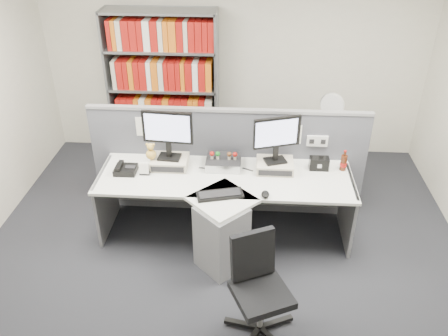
# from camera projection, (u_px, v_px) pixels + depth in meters

# --- Properties ---
(ground) EXTENTS (5.50, 5.50, 0.00)m
(ground) POSITION_uv_depth(u_px,v_px,m) (220.00, 286.00, 4.40)
(ground) COLOR #2B2C32
(ground) RESTS_ON ground
(room_shell) EXTENTS (5.04, 5.54, 2.72)m
(room_shell) POSITION_uv_depth(u_px,v_px,m) (218.00, 114.00, 3.47)
(room_shell) COLOR silver
(room_shell) RESTS_ON ground
(partition) EXTENTS (3.00, 0.08, 1.27)m
(partition) POSITION_uv_depth(u_px,v_px,m) (228.00, 161.00, 5.13)
(partition) COLOR #54565F
(partition) RESTS_ON ground
(desk) EXTENTS (2.60, 1.20, 0.72)m
(desk) POSITION_uv_depth(u_px,v_px,m) (224.00, 210.00, 4.67)
(desk) COLOR white
(desk) RESTS_ON ground
(monitor_riser_left) EXTENTS (0.38, 0.31, 0.10)m
(monitor_riser_left) POSITION_uv_depth(u_px,v_px,m) (170.00, 162.00, 4.86)
(monitor_riser_left) COLOR beige
(monitor_riser_left) RESTS_ON desk
(monitor_riser_right) EXTENTS (0.38, 0.31, 0.10)m
(monitor_riser_right) POSITION_uv_depth(u_px,v_px,m) (275.00, 166.00, 4.80)
(monitor_riser_right) COLOR beige
(monitor_riser_right) RESTS_ON desk
(monitor_left) EXTENTS (0.52, 0.18, 0.53)m
(monitor_left) POSITION_uv_depth(u_px,v_px,m) (168.00, 131.00, 4.68)
(monitor_left) COLOR black
(monitor_left) RESTS_ON monitor_riser_left
(monitor_right) EXTENTS (0.47, 0.22, 0.50)m
(monitor_right) POSITION_uv_depth(u_px,v_px,m) (277.00, 136.00, 4.62)
(monitor_right) COLOR black
(monitor_right) RESTS_ON monitor_riser_right
(desktop_pc) EXTENTS (0.36, 0.32, 0.10)m
(desktop_pc) POSITION_uv_depth(u_px,v_px,m) (224.00, 162.00, 4.87)
(desktop_pc) COLOR black
(desktop_pc) RESTS_ON desk
(figurines) EXTENTS (0.29, 0.05, 0.09)m
(figurines) POSITION_uv_depth(u_px,v_px,m) (223.00, 155.00, 4.80)
(figurines) COLOR beige
(figurines) RESTS_ON desktop_pc
(keyboard) EXTENTS (0.47, 0.27, 0.03)m
(keyboard) POSITION_uv_depth(u_px,v_px,m) (220.00, 195.00, 4.42)
(keyboard) COLOR black
(keyboard) RESTS_ON desk
(mouse) EXTENTS (0.08, 0.12, 0.05)m
(mouse) POSITION_uv_depth(u_px,v_px,m) (265.00, 194.00, 4.40)
(mouse) COLOR black
(mouse) RESTS_ON desk
(desk_phone) EXTENTS (0.22, 0.20, 0.10)m
(desk_phone) POSITION_uv_depth(u_px,v_px,m) (125.00, 169.00, 4.77)
(desk_phone) COLOR black
(desk_phone) RESTS_ON desk
(desk_calendar) EXTENTS (0.11, 0.08, 0.13)m
(desk_calendar) POSITION_uv_depth(u_px,v_px,m) (145.00, 169.00, 4.73)
(desk_calendar) COLOR black
(desk_calendar) RESTS_ON desk
(plush_toy) EXTENTS (0.11, 0.11, 0.19)m
(plush_toy) POSITION_uv_depth(u_px,v_px,m) (151.00, 152.00, 4.78)
(plush_toy) COLOR gold
(plush_toy) RESTS_ON monitor_riser_left
(speaker) EXTENTS (0.20, 0.11, 0.13)m
(speaker) POSITION_uv_depth(u_px,v_px,m) (319.00, 163.00, 4.81)
(speaker) COLOR black
(speaker) RESTS_ON desk
(cola_bottle) EXTENTS (0.07, 0.07, 0.23)m
(cola_bottle) POSITION_uv_depth(u_px,v_px,m) (344.00, 163.00, 4.79)
(cola_bottle) COLOR #3F190A
(cola_bottle) RESTS_ON desk
(shelving_unit) EXTENTS (1.41, 0.40, 2.00)m
(shelving_unit) POSITION_uv_depth(u_px,v_px,m) (164.00, 91.00, 6.02)
(shelving_unit) COLOR slate
(shelving_unit) RESTS_ON ground
(filing_cabinet) EXTENTS (0.45, 0.61, 0.70)m
(filing_cabinet) POSITION_uv_depth(u_px,v_px,m) (326.00, 155.00, 5.85)
(filing_cabinet) COLOR slate
(filing_cabinet) RESTS_ON ground
(desk_fan) EXTENTS (0.27, 0.18, 0.47)m
(desk_fan) POSITION_uv_depth(u_px,v_px,m) (332.00, 107.00, 5.51)
(desk_fan) COLOR white
(desk_fan) RESTS_ON filing_cabinet
(office_chair) EXTENTS (0.60, 0.59, 0.90)m
(office_chair) POSITION_uv_depth(u_px,v_px,m) (258.00, 284.00, 3.76)
(office_chair) COLOR silver
(office_chair) RESTS_ON ground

